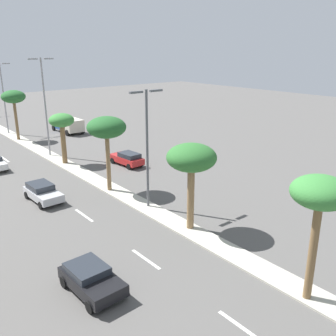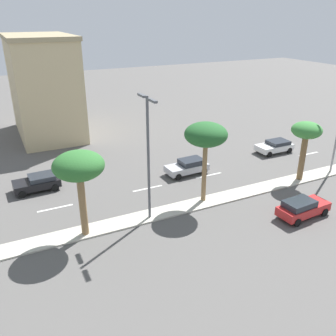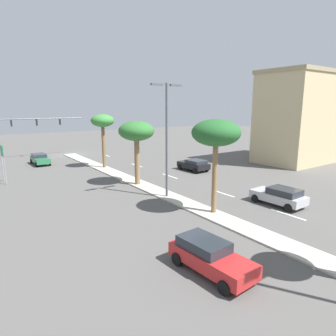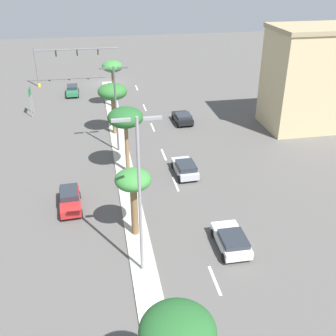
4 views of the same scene
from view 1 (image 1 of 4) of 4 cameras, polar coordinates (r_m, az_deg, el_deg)
The scene contains 19 objects.
ground_plane at distance 36.24m, azimuth -10.31°, elevation -2.29°, with size 160.00×160.00×0.00m, color #565451.
median_curb at distance 44.89m, azimuth -16.62°, elevation 1.28°, with size 1.80×90.34×0.12m, color #B7B2A3.
lane_stripe_leading at distance 19.10m, azimuth 11.14°, elevation -22.70°, with size 0.20×2.80×0.01m, color silver.
lane_stripe_mid at distance 23.54m, azimuth -3.40°, elevation -13.71°, with size 0.20×2.80×0.01m, color silver.
lane_stripe_far at distance 29.74m, azimuth -12.68°, elevation -7.05°, with size 0.20×2.80×0.01m, color silver.
lane_stripe_outboard at distance 35.23m, azimuth -17.47°, elevation -3.44°, with size 0.20×2.80×0.01m, color silver.
lane_stripe_left at distance 47.16m, azimuth -23.58°, elevation 1.23°, with size 0.20×2.80×0.01m, color silver.
palm_tree_near at distance 18.93m, azimuth 22.17°, elevation -4.00°, with size 2.83×2.83×6.57m.
palm_tree_right at distance 25.12m, azimuth 3.59°, elevation 1.31°, with size 3.41×3.41×6.13m.
palm_tree_outboard at distance 32.56m, azimuth -9.35°, elevation 5.97°, with size 3.38×3.38×6.64m.
palm_tree_left at distance 42.02m, azimuth -15.90°, elevation 6.65°, with size 2.69×2.69×5.51m.
palm_tree_front at distance 55.29m, azimuth -22.50°, elevation 9.87°, with size 3.17×3.17×6.77m.
street_lamp_outboard at distance 28.70m, azimuth -3.21°, elevation 4.30°, with size 2.90×0.24×9.28m.
street_lamp_trailing at distance 45.51m, azimuth -18.28°, elevation 9.75°, with size 2.90×0.24×11.16m.
street_lamp_inboard at distance 60.23m, azimuth -23.82°, elevation 10.44°, with size 2.90×0.24×10.17m.
sedan_black_trailing at distance 20.90m, azimuth -11.64°, elevation -16.20°, with size 2.24×3.97×1.36m.
sedan_silver_center at distance 33.14m, azimuth -18.57°, elevation -3.50°, with size 2.10×4.19×1.44m.
sedan_red_front at distance 41.07m, azimuth -6.23°, elevation 1.47°, with size 2.05×4.36×1.48m.
box_truck at distance 58.86m, azimuth -14.95°, elevation 6.45°, with size 2.71×6.14×2.18m.
Camera 1 is at (-16.15, 5.12, 12.34)m, focal length 39.99 mm.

